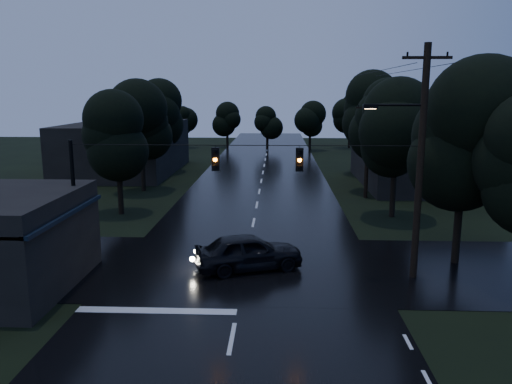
{
  "coord_description": "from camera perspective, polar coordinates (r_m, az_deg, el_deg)",
  "views": [
    {
      "loc": [
        1.45,
        -10.17,
        8.0
      ],
      "look_at": [
        0.39,
        14.47,
        3.08
      ],
      "focal_mm": 35.0,
      "sensor_mm": 36.0,
      "label": 1
    }
  ],
  "objects": [
    {
      "name": "span_signals",
      "position": [
        21.36,
        0.04,
        3.87
      ],
      "size": [
        15.0,
        0.37,
        1.12
      ],
      "color": "black",
      "rests_on": "ground"
    },
    {
      "name": "cross_street",
      "position": [
        23.61,
        -1.22,
        -8.53
      ],
      "size": [
        60.0,
        9.0,
        0.02
      ],
      "primitive_type": "cube",
      "color": "black",
      "rests_on": "ground"
    },
    {
      "name": "main_road",
      "position": [
        40.98,
        0.38,
        0.03
      ],
      "size": [
        12.0,
        120.0,
        0.02
      ],
      "primitive_type": "cube",
      "color": "black",
      "rests_on": "ground"
    },
    {
      "name": "tree_right_c",
      "position": [
        50.95,
        12.51,
        9.19
      ],
      "size": [
        4.76,
        4.76,
        10.03
      ],
      "color": "black",
      "rests_on": "ground"
    },
    {
      "name": "building_far_left",
      "position": [
        52.78,
        -14.63,
        4.94
      ],
      "size": [
        10.0,
        16.0,
        5.0
      ],
      "primitive_type": "cube",
      "color": "black",
      "rests_on": "ground"
    },
    {
      "name": "tree_left_b",
      "position": [
        41.73,
        -13.02,
        7.73
      ],
      "size": [
        4.2,
        4.2,
        8.85
      ],
      "color": "black",
      "rests_on": "ground"
    },
    {
      "name": "tree_right_a",
      "position": [
        33.13,
        15.74,
        6.74
      ],
      "size": [
        4.2,
        4.2,
        8.85
      ],
      "color": "black",
      "rests_on": "ground"
    },
    {
      "name": "car",
      "position": [
        23.02,
        -0.85,
        -6.84
      ],
      "size": [
        5.32,
        3.47,
        1.68
      ],
      "primitive_type": "imported",
      "rotation": [
        0.0,
        0.0,
        1.9
      ],
      "color": "black",
      "rests_on": "ground"
    },
    {
      "name": "utility_pole_far",
      "position": [
        39.0,
        12.61,
        4.95
      ],
      "size": [
        2.0,
        0.3,
        7.5
      ],
      "color": "black",
      "rests_on": "ground"
    },
    {
      "name": "tree_right_b",
      "position": [
        41.03,
        14.06,
        8.15
      ],
      "size": [
        4.48,
        4.48,
        9.44
      ],
      "color": "black",
      "rests_on": "ground"
    },
    {
      "name": "tree_left_a",
      "position": [
        33.94,
        -15.58,
        6.21
      ],
      "size": [
        3.92,
        3.92,
        8.26
      ],
      "color": "black",
      "rests_on": "ground"
    },
    {
      "name": "anchor_pole_left",
      "position": [
        23.52,
        -19.98,
        -1.68
      ],
      "size": [
        0.18,
        0.18,
        6.0
      ],
      "primitive_type": "cylinder",
      "color": "black",
      "rests_on": "ground"
    },
    {
      "name": "utility_pole_main",
      "position": [
        22.16,
        18.07,
        3.62
      ],
      "size": [
        3.5,
        0.3,
        10.0
      ],
      "color": "black",
      "rests_on": "ground"
    },
    {
      "name": "tree_left_c",
      "position": [
        51.54,
        -10.73,
        8.86
      ],
      "size": [
        4.48,
        4.48,
        9.44
      ],
      "color": "black",
      "rests_on": "ground"
    },
    {
      "name": "building_far_right",
      "position": [
        46.28,
        18.21,
        3.52
      ],
      "size": [
        10.0,
        14.0,
        4.4
      ],
      "primitive_type": "cube",
      "color": "black",
      "rests_on": "ground"
    },
    {
      "name": "tree_corner_near",
      "position": [
        24.78,
        22.76,
        5.77
      ],
      "size": [
        4.48,
        4.48,
        9.44
      ],
      "color": "black",
      "rests_on": "ground"
    }
  ]
}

